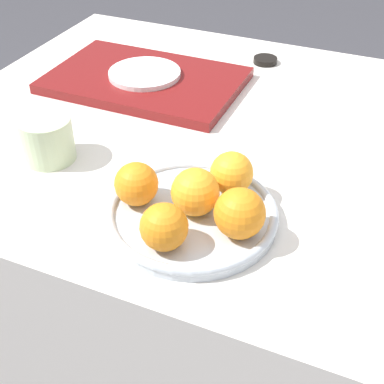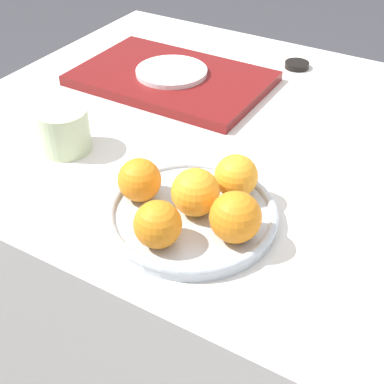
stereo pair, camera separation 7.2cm
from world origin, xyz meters
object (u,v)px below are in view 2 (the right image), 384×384
at_px(orange_0, 195,192).
at_px(fruit_platter, 192,214).
at_px(cup_2, 64,130).
at_px(serving_tray, 172,78).
at_px(orange_2, 235,217).
at_px(soy_dish, 297,65).
at_px(orange_4, 236,176).
at_px(side_plate, 172,72).
at_px(orange_3, 158,224).
at_px(orange_1, 139,180).

bearing_deg(orange_0, fruit_platter, -126.28).
bearing_deg(cup_2, serving_tray, 86.10).
height_order(orange_2, serving_tray, orange_2).
relative_size(serving_tray, soy_dish, 7.31).
distance_m(serving_tray, soy_dish, 0.28).
distance_m(orange_0, orange_4, 0.07).
height_order(orange_2, side_plate, orange_2).
bearing_deg(side_plate, serving_tray, 0.00).
height_order(orange_0, orange_3, orange_0).
distance_m(fruit_platter, orange_2, 0.08).
bearing_deg(orange_1, orange_4, 34.16).
bearing_deg(orange_0, serving_tray, 126.59).
bearing_deg(orange_4, fruit_platter, -115.64).
bearing_deg(cup_2, orange_0, -9.91).
xyz_separation_m(serving_tray, side_plate, (0.00, 0.00, 0.02)).
bearing_deg(orange_2, orange_4, 116.21).
bearing_deg(fruit_platter, soy_dish, 96.40).
distance_m(side_plate, soy_dish, 0.28).
bearing_deg(orange_3, orange_1, 138.25).
bearing_deg(serving_tray, orange_2, -48.16).
xyz_separation_m(orange_3, cup_2, (-0.27, 0.13, -0.01)).
bearing_deg(orange_2, side_plate, 131.84).
xyz_separation_m(orange_2, cup_2, (-0.35, 0.07, -0.01)).
relative_size(orange_0, soy_dish, 1.29).
height_order(orange_0, side_plate, orange_0).
xyz_separation_m(orange_2, soy_dish, (-0.14, 0.56, -0.04)).
height_order(fruit_platter, orange_1, orange_1).
relative_size(orange_2, cup_2, 0.81).
relative_size(orange_1, serving_tray, 0.16).
distance_m(orange_1, side_plate, 0.40).
bearing_deg(orange_1, fruit_platter, 6.29).
bearing_deg(orange_0, cup_2, 170.09).
height_order(fruit_platter, soy_dish, fruit_platter).
xyz_separation_m(orange_4, serving_tray, (-0.29, 0.28, -0.04)).
xyz_separation_m(orange_1, orange_4, (0.11, 0.08, 0.00)).
bearing_deg(orange_4, cup_2, -177.14).
bearing_deg(orange_4, orange_2, -63.79).
xyz_separation_m(orange_0, soy_dish, (-0.06, 0.54, -0.04)).
bearing_deg(orange_3, soy_dish, 95.09).
xyz_separation_m(orange_0, orange_3, (-0.01, -0.08, -0.00)).
distance_m(serving_tray, cup_2, 0.30).
height_order(orange_4, side_plate, orange_4).
distance_m(cup_2, soy_dish, 0.54).
relative_size(orange_3, serving_tray, 0.16).
distance_m(orange_2, cup_2, 0.35).
height_order(fruit_platter, cup_2, cup_2).
relative_size(orange_1, cup_2, 0.74).
xyz_separation_m(orange_1, orange_2, (0.15, -0.01, 0.00)).
xyz_separation_m(fruit_platter, orange_1, (-0.08, -0.01, 0.03)).
height_order(orange_0, orange_1, orange_0).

